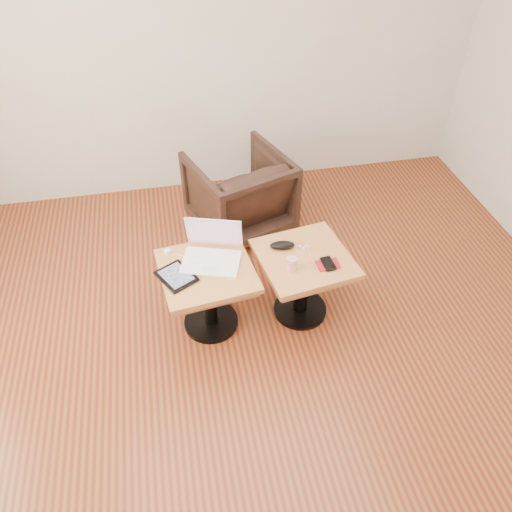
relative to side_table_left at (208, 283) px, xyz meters
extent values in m
cube|color=#581E15|center=(0.28, -0.53, -0.38)|extent=(4.50, 4.50, 0.01)
cube|color=#C0B097|center=(0.28, 1.72, 0.97)|extent=(4.50, 0.02, 2.70)
cylinder|color=black|center=(0.00, 0.00, -0.37)|extent=(0.36, 0.36, 0.03)
cylinder|color=black|center=(0.00, 0.00, -0.13)|extent=(0.09, 0.09, 0.44)
cube|color=#9A6433|center=(0.00, 0.00, 0.07)|extent=(0.57, 0.57, 0.04)
cube|color=#9C5325|center=(0.00, 0.00, 0.11)|extent=(0.62, 0.62, 0.04)
cylinder|color=black|center=(0.62, -0.01, -0.37)|extent=(0.36, 0.36, 0.03)
cylinder|color=black|center=(0.62, -0.01, -0.13)|extent=(0.09, 0.09, 0.44)
cube|color=#9A6433|center=(0.62, -0.01, 0.07)|extent=(0.59, 0.59, 0.04)
cube|color=#9C5325|center=(0.62, -0.01, 0.11)|extent=(0.64, 0.64, 0.04)
cube|color=white|center=(0.03, 0.04, 0.14)|extent=(0.41, 0.34, 0.02)
cube|color=silver|center=(0.05, 0.08, 0.15)|extent=(0.31, 0.20, 0.00)
cube|color=silver|center=(0.01, -0.03, 0.15)|extent=(0.11, 0.09, 0.00)
cube|color=white|center=(0.08, 0.18, 0.26)|extent=(0.35, 0.16, 0.23)
cube|color=#A63C2C|center=(0.08, 0.18, 0.26)|extent=(0.31, 0.13, 0.19)
cube|color=black|center=(-0.19, -0.04, 0.13)|extent=(0.27, 0.29, 0.02)
cube|color=#191E38|center=(-0.19, -0.04, 0.14)|extent=(0.22, 0.24, 0.00)
cube|color=white|center=(-0.22, 0.20, 0.14)|extent=(0.05, 0.05, 0.02)
ellipsoid|color=black|center=(0.50, 0.09, 0.15)|extent=(0.17, 0.09, 0.05)
cylinder|color=#BA3E76|center=(0.51, -0.10, 0.17)|extent=(0.09, 0.09, 0.08)
sphere|color=white|center=(0.63, 0.06, 0.13)|extent=(0.02, 0.02, 0.02)
sphere|color=white|center=(0.65, 0.08, 0.13)|extent=(0.02, 0.02, 0.02)
sphere|color=white|center=(0.61, 0.08, 0.13)|extent=(0.02, 0.02, 0.02)
sphere|color=white|center=(0.66, 0.05, 0.13)|extent=(0.02, 0.02, 0.02)
cylinder|color=white|center=(0.63, 0.06, 0.13)|extent=(0.08, 0.05, 0.00)
cube|color=#A30F1F|center=(0.74, -0.12, 0.13)|extent=(0.15, 0.10, 0.01)
cube|color=black|center=(0.74, -0.12, 0.14)|extent=(0.07, 0.13, 0.01)
imported|color=#321E18|center=(0.38, 1.01, -0.05)|extent=(0.90, 0.91, 0.65)
camera|label=1|loc=(-0.14, -2.23, 2.22)|focal=35.00mm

